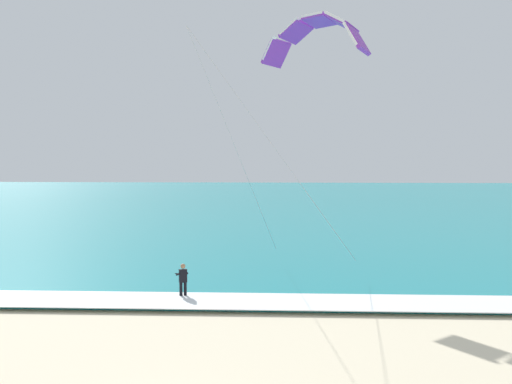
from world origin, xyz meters
name	(u,v)px	position (x,y,z in m)	size (l,w,h in m)	color
sea	(265,202)	(0.00, 72.30, 0.10)	(200.00, 120.00, 0.20)	teal
surf_foam	(218,301)	(0.00, 13.30, 0.22)	(200.00, 3.15, 0.04)	white
surfboard	(183,300)	(-1.70, 14.20, 0.03)	(1.00, 1.45, 0.09)	#E04C38
kitesurfer	(183,280)	(-1.71, 14.22, 0.94)	(0.66, 0.66, 1.69)	black
kite_primary	(316,34)	(4.52, 20.61, 13.10)	(8.79, 8.74, 12.96)	purple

